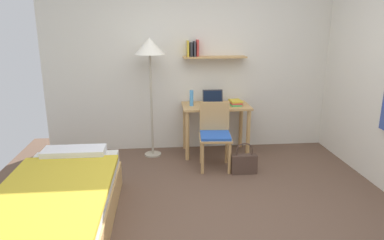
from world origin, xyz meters
TOP-DOWN VIEW (x-y plane):
  - ground_plane at (0.00, 0.00)m, footprint 5.28×5.28m
  - wall_back at (0.00, 2.02)m, footprint 4.40×0.27m
  - bed at (-1.49, -0.19)m, footprint 0.98×2.00m
  - desk at (0.26, 1.70)m, footprint 0.96×0.56m
  - desk_chair at (0.17, 1.20)m, footprint 0.45×0.45m
  - standing_lamp at (-0.66, 1.70)m, footprint 0.41×0.41m
  - laptop at (0.23, 1.75)m, footprint 0.30×0.21m
  - water_bottle at (-0.09, 1.69)m, footprint 0.05×0.05m
  - book_stack at (0.54, 1.67)m, footprint 0.18×0.24m
  - handbag at (0.52, 0.94)m, footprint 0.33×0.11m

SIDE VIEW (x-z plane):
  - ground_plane at x=0.00m, z-range 0.00..0.00m
  - handbag at x=0.52m, z-range -0.07..0.35m
  - bed at x=-1.49m, z-range -0.03..0.51m
  - desk_chair at x=0.17m, z-range 0.05..0.91m
  - desk at x=0.26m, z-range 0.22..0.95m
  - book_stack at x=0.54m, z-range 0.73..0.81m
  - laptop at x=0.23m, z-range 0.68..0.89m
  - water_bottle at x=-0.09m, z-range 0.73..0.96m
  - wall_back at x=0.00m, z-range 0.00..2.60m
  - standing_lamp at x=-0.66m, z-range 0.65..2.32m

